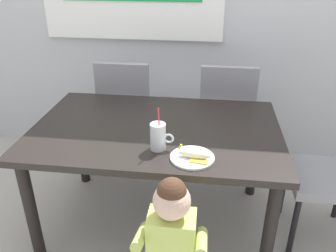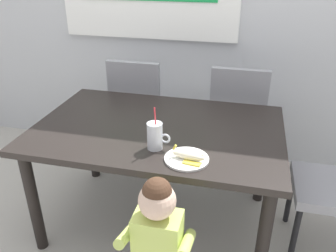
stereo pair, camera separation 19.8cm
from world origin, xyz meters
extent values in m
plane|color=#B7B2A8|center=(0.00, 0.00, 0.00)|extent=(24.00, 24.00, 0.00)
cube|color=black|center=(0.00, 0.00, 0.72)|extent=(1.50, 0.98, 0.04)
cylinder|color=black|center=(-0.67, -0.41, 0.35)|extent=(0.07, 0.07, 0.70)
cylinder|color=black|center=(0.67, -0.41, 0.35)|extent=(0.07, 0.07, 0.70)
cylinder|color=black|center=(-0.67, 0.41, 0.35)|extent=(0.07, 0.07, 0.70)
cylinder|color=black|center=(0.67, 0.41, 0.35)|extent=(0.07, 0.07, 0.70)
cube|color=gray|center=(-0.36, 0.78, 0.45)|extent=(0.44, 0.44, 0.06)
cube|color=gray|center=(-0.36, 0.58, 0.72)|extent=(0.42, 0.05, 0.48)
cylinder|color=black|center=(-0.17, 0.97, 0.21)|extent=(0.04, 0.04, 0.42)
cylinder|color=black|center=(-0.55, 0.97, 0.21)|extent=(0.04, 0.04, 0.42)
cylinder|color=black|center=(-0.17, 0.59, 0.21)|extent=(0.04, 0.04, 0.42)
cylinder|color=black|center=(-0.55, 0.59, 0.21)|extent=(0.04, 0.04, 0.42)
cube|color=gray|center=(0.45, 0.80, 0.45)|extent=(0.44, 0.44, 0.06)
cube|color=gray|center=(0.45, 0.60, 0.72)|extent=(0.42, 0.05, 0.48)
cylinder|color=black|center=(0.64, 0.99, 0.21)|extent=(0.04, 0.04, 0.42)
cylinder|color=black|center=(0.26, 0.99, 0.21)|extent=(0.04, 0.04, 0.42)
cylinder|color=black|center=(0.64, 0.61, 0.21)|extent=(0.04, 0.04, 0.42)
cylinder|color=black|center=(0.26, 0.61, 0.21)|extent=(0.04, 0.04, 0.42)
cube|color=gray|center=(1.06, 0.02, 0.45)|extent=(0.44, 0.44, 0.06)
cylinder|color=black|center=(0.87, 0.21, 0.21)|extent=(0.04, 0.04, 0.42)
cylinder|color=black|center=(0.87, -0.17, 0.21)|extent=(0.04, 0.04, 0.42)
cube|color=#C6DB66|center=(0.18, -0.66, 0.49)|extent=(0.22, 0.15, 0.30)
sphere|color=beige|center=(0.18, -0.66, 0.72)|extent=(0.17, 0.17, 0.17)
sphere|color=#472D1E|center=(0.18, -0.66, 0.77)|extent=(0.13, 0.13, 0.13)
cylinder|color=#C6DB66|center=(0.04, -0.68, 0.52)|extent=(0.05, 0.24, 0.13)
cylinder|color=#C6DB66|center=(0.32, -0.68, 0.52)|extent=(0.05, 0.24, 0.13)
cylinder|color=silver|center=(0.05, -0.26, 0.82)|extent=(0.08, 0.08, 0.15)
cylinder|color=#8C6647|center=(0.05, -0.26, 0.79)|extent=(0.07, 0.07, 0.08)
torus|color=silver|center=(0.11, -0.26, 0.81)|extent=(0.06, 0.01, 0.06)
cylinder|color=#E5333F|center=(0.06, -0.27, 0.89)|extent=(0.01, 0.04, 0.22)
cylinder|color=white|center=(0.24, -0.34, 0.75)|extent=(0.23, 0.23, 0.01)
ellipsoid|color=#F4EAC6|center=(0.25, -0.35, 0.78)|extent=(0.17, 0.07, 0.04)
cube|color=yellow|center=(0.28, -0.39, 0.76)|extent=(0.09, 0.04, 0.01)
cube|color=yellow|center=(0.28, -0.31, 0.76)|extent=(0.09, 0.04, 0.01)
cylinder|color=yellow|center=(0.18, -0.34, 0.81)|extent=(0.03, 0.02, 0.03)
camera|label=1|loc=(0.31, -1.85, 1.69)|focal=36.84mm
camera|label=2|loc=(0.51, -1.82, 1.69)|focal=36.84mm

